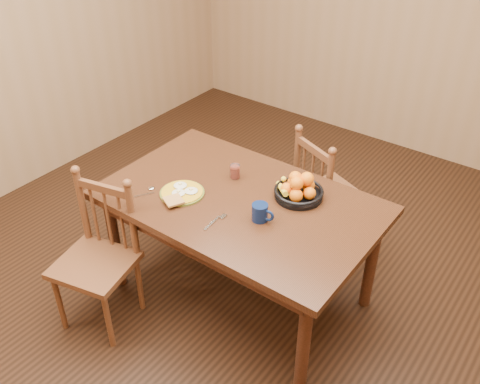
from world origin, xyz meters
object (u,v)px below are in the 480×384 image
Objects in this scene: chair_far at (326,195)px; dining_table at (240,211)px; chair_near at (98,258)px; breakfast_plate at (182,193)px; coffee_mug at (261,212)px; fruit_bowl at (299,189)px.

dining_table is at bearing 97.87° from chair_far.
chair_far is at bearing 48.14° from chair_near.
chair_far is 3.04× the size of breakfast_plate.
chair_far reaches higher than coffee_mug.
breakfast_plate is 1.05× the size of fruit_bowl.
dining_table is 5.25× the size of breakfast_plate.
fruit_bowl reaches higher than breakfast_plate.
coffee_mug is 0.46× the size of fruit_bowl.
dining_table is 0.36m from breakfast_plate.
chair_far is 1.56m from chair_near.
chair_far is at bearing 75.06° from dining_table.
chair_near is 1.24m from fruit_bowl.
fruit_bowl is (0.26, 0.22, 0.14)m from dining_table.
fruit_bowl is (0.82, 0.86, 0.35)m from chair_near.
coffee_mug is (0.21, -0.09, 0.14)m from dining_table.
breakfast_plate is at bearing 48.65° from chair_near.
dining_table is 0.27m from coffee_mug.
dining_table is 5.52× the size of fruit_bowl.
chair_near is 3.23× the size of fruit_bowl.
chair_far is (0.19, 0.73, -0.21)m from dining_table.
chair_near reaches higher than fruit_bowl.
chair_near is at bearing -133.65° from fruit_bowl.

